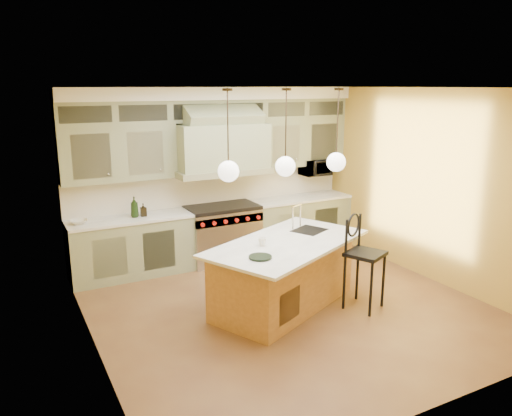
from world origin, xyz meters
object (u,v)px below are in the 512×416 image
range (222,233)px  kitchen_island (284,273)px  microwave (315,167)px  counter_stool (363,255)px

range → kitchen_island: size_ratio=0.46×
microwave → kitchen_island: bearing=-132.1°
kitchen_island → microwave: size_ratio=4.81×
kitchen_island → counter_stool: 1.07m
microwave → range: bearing=-176.9°
kitchen_island → counter_stool: (0.90, -0.52, 0.27)m
range → kitchen_island: (-0.01, -2.07, -0.01)m
range → counter_stool: counter_stool is taller
kitchen_island → counter_stool: bearing=-55.2°
counter_stool → kitchen_island: bearing=125.1°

